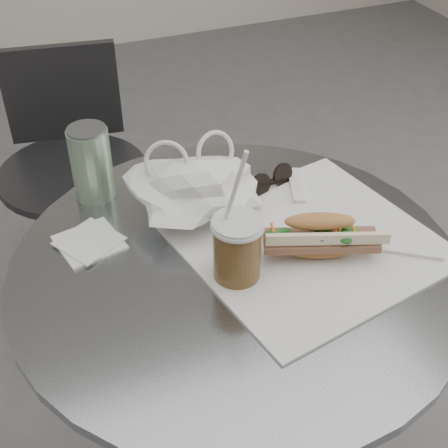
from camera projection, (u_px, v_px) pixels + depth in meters
name	position (u px, v px, depth m)	size (l,w,h in m)	color
cafe_table	(234.00, 366.00, 1.21)	(0.76, 0.76, 0.74)	slate
chair_far	(79.00, 204.00, 1.83)	(0.41, 0.43, 0.77)	#2C2C2F
sandwich_paper	(308.00, 242.00, 1.08)	(0.40, 0.38, 0.00)	white
banh_mi	(320.00, 237.00, 1.03)	(0.25, 0.17, 0.08)	#B87C45
iced_coffee	(237.00, 248.00, 0.98)	(0.08, 0.08, 0.24)	brown
sunglasses	(271.00, 181.00, 1.20)	(0.10, 0.05, 0.05)	black
plastic_bag	(196.00, 191.00, 1.11)	(0.22, 0.17, 0.11)	white
napkin_stack	(89.00, 242.00, 1.08)	(0.13, 0.13, 0.01)	white
drink_can	(91.00, 163.00, 1.15)	(0.08, 0.08, 0.14)	#5C9B5A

